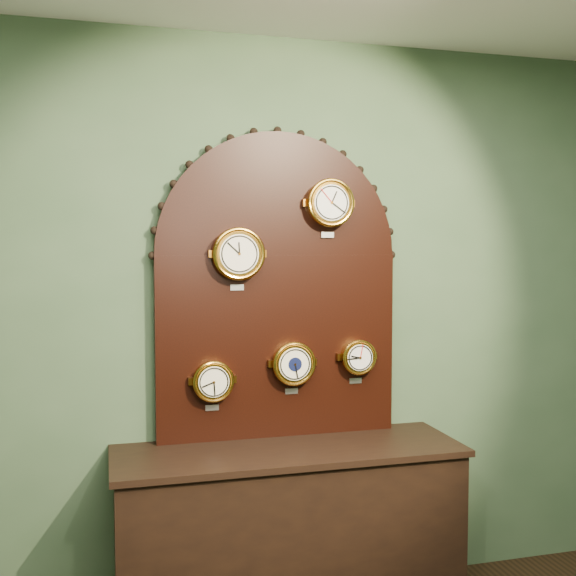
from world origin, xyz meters
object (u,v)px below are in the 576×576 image
object	(u,v)px
roman_clock	(238,254)
tide_clock	(358,357)
shop_counter	(289,537)
hygrometer	(213,381)
display_board	(278,276)
barometer	(293,363)
arabic_clock	(330,203)

from	to	relation	value
roman_clock	tide_clock	xyz separation A→B (m)	(0.61, 0.00, -0.52)
shop_counter	hygrometer	xyz separation A→B (m)	(-0.33, 0.15, 0.73)
hygrometer	display_board	bearing A→B (deg)	11.15
hygrometer	barometer	size ratio (longest dim) A/B	0.94
shop_counter	display_board	bearing A→B (deg)	90.00
display_board	hygrometer	distance (m)	0.60
hygrometer	barometer	world-z (taller)	barometer
display_board	arabic_clock	world-z (taller)	display_board
arabic_clock	hygrometer	size ratio (longest dim) A/B	1.15
shop_counter	roman_clock	world-z (taller)	roman_clock
barometer	arabic_clock	bearing A→B (deg)	-0.12
display_board	shop_counter	bearing A→B (deg)	-90.00
display_board	tide_clock	distance (m)	0.57
barometer	shop_counter	bearing A→B (deg)	-112.10
shop_counter	arabic_clock	distance (m)	1.61
roman_clock	tide_clock	size ratio (longest dim) A/B	1.31
shop_counter	tide_clock	distance (m)	0.92
display_board	hygrometer	size ratio (longest dim) A/B	6.11
arabic_clock	barometer	distance (m)	0.81
hygrometer	barometer	xyz separation A→B (m)	(0.40, -0.00, 0.07)
display_board	tide_clock	world-z (taller)	display_board
shop_counter	arabic_clock	xyz separation A→B (m)	(0.25, 0.15, 1.59)
display_board	roman_clock	distance (m)	0.25
shop_counter	arabic_clock	size ratio (longest dim) A/B	5.55
hygrometer	shop_counter	bearing A→B (deg)	-24.76
shop_counter	tide_clock	bearing A→B (deg)	21.16
shop_counter	hygrometer	world-z (taller)	hygrometer
arabic_clock	barometer	size ratio (longest dim) A/B	1.08
shop_counter	tide_clock	world-z (taller)	tide_clock
shop_counter	hygrometer	bearing A→B (deg)	155.24
shop_counter	roman_clock	distance (m)	1.36
shop_counter	display_board	xyz separation A→B (m)	(0.00, 0.22, 1.23)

